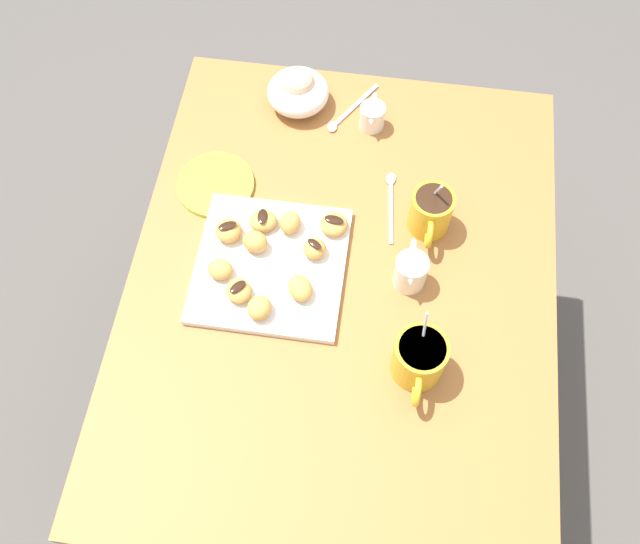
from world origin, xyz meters
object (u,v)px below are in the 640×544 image
(beignet_6, at_px, (300,288))
(beignet_9, at_px, (334,224))
(beignet_4, at_px, (255,242))
(beignet_7, at_px, (239,291))
(saucer_lime_left, at_px, (216,185))
(ice_cream_bowl, at_px, (298,90))
(cream_pitcher_white, at_px, (411,270))
(beignet_2, at_px, (315,249))
(coffee_mug_mustard_left, at_px, (431,212))
(beignet_1, at_px, (228,231))
(beignet_0, at_px, (220,269))
(beignet_3, at_px, (290,222))
(coffee_mug_mustard_right, at_px, (419,358))
(beignet_5, at_px, (259,308))
(pastry_plate_square, at_px, (271,265))
(dining_table, at_px, (339,312))
(chocolate_sauce_pitcher, at_px, (372,115))
(beignet_8, at_px, (263,221))

(beignet_6, xyz_separation_m, beignet_9, (-0.14, 0.04, -0.00))
(beignet_4, bearing_deg, beignet_7, -6.38)
(saucer_lime_left, bearing_deg, ice_cream_bowl, 150.65)
(cream_pitcher_white, height_order, beignet_2, cream_pitcher_white)
(coffee_mug_mustard_left, xyz_separation_m, beignet_1, (0.08, -0.37, -0.02))
(coffee_mug_mustard_left, bearing_deg, beignet_0, -65.82)
(beignet_0, height_order, beignet_3, beignet_3)
(beignet_1, distance_m, beignet_3, 0.12)
(cream_pitcher_white, relative_size, beignet_4, 2.12)
(beignet_3, bearing_deg, beignet_6, 16.64)
(saucer_lime_left, distance_m, beignet_9, 0.26)
(ice_cream_bowl, xyz_separation_m, beignet_3, (0.32, 0.03, -0.01))
(coffee_mug_mustard_right, xyz_separation_m, beignet_7, (-0.09, -0.33, -0.02))
(beignet_2, xyz_separation_m, beignet_3, (-0.05, -0.05, 0.00))
(coffee_mug_mustard_left, relative_size, beignet_5, 2.89)
(pastry_plate_square, relative_size, coffee_mug_mustard_left, 2.00)
(dining_table, distance_m, ice_cream_bowl, 0.47)
(dining_table, xyz_separation_m, beignet_9, (-0.10, -0.03, 0.17))
(chocolate_sauce_pitcher, distance_m, saucer_lime_left, 0.35)
(coffee_mug_mustard_left, bearing_deg, saucer_lime_left, -94.35)
(coffee_mug_mustard_right, distance_m, beignet_2, 0.28)
(coffee_mug_mustard_left, height_order, chocolate_sauce_pitcher, coffee_mug_mustard_left)
(dining_table, relative_size, cream_pitcher_white, 9.76)
(chocolate_sauce_pitcher, xyz_separation_m, beignet_0, (0.40, -0.24, 0.00))
(beignet_8, bearing_deg, cream_pitcher_white, 75.90)
(coffee_mug_mustard_left, xyz_separation_m, ice_cream_bowl, (-0.26, -0.29, -0.01))
(beignet_0, bearing_deg, cream_pitcher_white, 97.01)
(dining_table, bearing_deg, beignet_4, -104.33)
(beignet_8, bearing_deg, beignet_4, -6.66)
(coffee_mug_mustard_right, relative_size, beignet_7, 2.93)
(pastry_plate_square, height_order, coffee_mug_mustard_left, coffee_mug_mustard_left)
(beignet_1, distance_m, beignet_2, 0.17)
(coffee_mug_mustard_right, bearing_deg, beignet_6, -116.78)
(dining_table, distance_m, beignet_6, 0.19)
(pastry_plate_square, xyz_separation_m, beignet_3, (-0.08, 0.02, 0.03))
(saucer_lime_left, height_order, beignet_8, beignet_8)
(chocolate_sauce_pitcher, relative_size, beignet_0, 1.97)
(beignet_2, height_order, beignet_6, same)
(cream_pitcher_white, distance_m, beignet_0, 0.35)
(beignet_3, height_order, beignet_9, beignet_3)
(ice_cream_bowl, xyz_separation_m, chocolate_sauce_pitcher, (0.03, 0.16, -0.01))
(beignet_2, bearing_deg, chocolate_sauce_pitcher, 167.61)
(beignet_1, bearing_deg, chocolate_sauce_pitcher, 142.91)
(beignet_9, bearing_deg, ice_cream_bowl, -159.20)
(pastry_plate_square, height_order, beignet_3, beignet_3)
(ice_cream_bowl, height_order, beignet_5, ice_cream_bowl)
(ice_cream_bowl, bearing_deg, beignet_8, -3.15)
(coffee_mug_mustard_right, relative_size, beignet_6, 2.75)
(ice_cream_bowl, height_order, beignet_9, ice_cream_bowl)
(coffee_mug_mustard_left, distance_m, beignet_9, 0.18)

